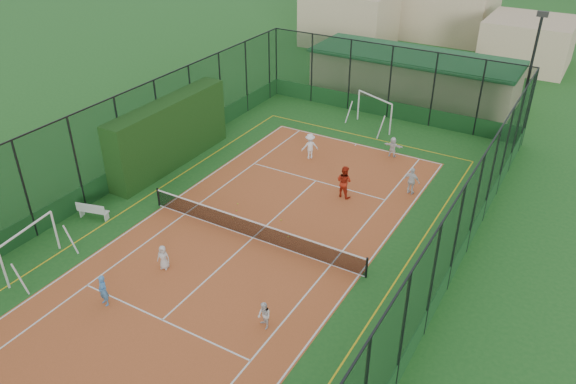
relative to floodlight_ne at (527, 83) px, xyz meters
name	(u,v)px	position (x,y,z in m)	size (l,w,h in m)	color
ground	(253,238)	(-8.60, -16.60, -4.12)	(300.00, 300.00, 0.00)	#1D551E
court_slab	(253,238)	(-8.60, -16.60, -4.12)	(11.17, 23.97, 0.01)	#A34F24
tennis_net	(253,229)	(-8.60, -16.60, -3.59)	(11.67, 0.12, 1.06)	black
perimeter_fence	(251,193)	(-8.60, -16.60, -1.62)	(18.12, 34.12, 5.00)	#103218
floodlight_ne	(527,83)	(0.00, 0.00, 0.00)	(0.60, 0.26, 8.25)	black
clubhouse	(413,75)	(-8.60, 5.40, -2.55)	(15.20, 7.20, 3.15)	tan
hedge_left	(169,133)	(-16.90, -12.57, -2.18)	(1.33, 8.87, 3.88)	black
white_bench	(93,210)	(-16.40, -19.11, -3.68)	(1.59, 0.44, 0.89)	white
futsal_goal_near	(31,249)	(-15.63, -23.25, -3.13)	(0.90, 3.10, 2.00)	white
futsal_goal_far	(374,112)	(-8.77, -1.67, -3.08)	(3.24, 0.94, 2.09)	white
child_near_left	(163,257)	(-10.68, -20.45, -3.54)	(0.56, 0.37, 1.15)	silver
child_near_mid	(103,291)	(-11.18, -23.43, -3.43)	(0.50, 0.33, 1.38)	#4786C9
child_near_right	(264,316)	(-4.96, -21.32, -3.53)	(0.57, 0.44, 1.17)	white
child_far_left	(310,146)	(-10.23, -7.91, -3.33)	(1.01, 0.58, 1.57)	white
child_far_right	(412,181)	(-3.58, -8.87, -3.35)	(0.89, 0.37, 1.53)	white
child_far_back	(393,147)	(-6.05, -5.19, -3.49)	(1.15, 0.37, 1.25)	white
coach	(344,182)	(-6.56, -10.94, -3.23)	(0.86, 0.67, 1.78)	#B42713
tennis_balls	(248,216)	(-9.81, -15.17, -4.08)	(4.39, 1.31, 0.07)	#CCE033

